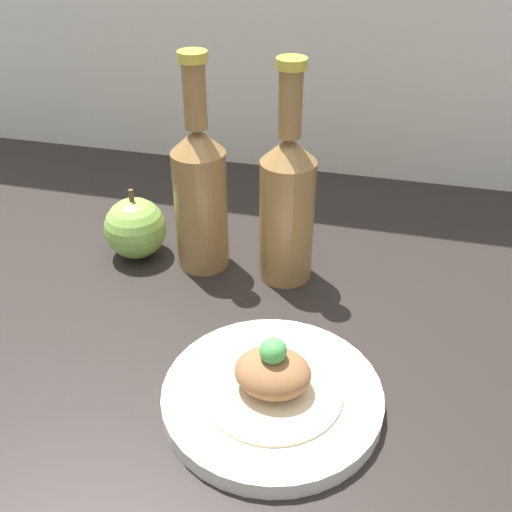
# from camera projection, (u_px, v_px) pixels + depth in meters

# --- Properties ---
(ground_plane) EXTENTS (1.80, 1.10, 0.04)m
(ground_plane) POSITION_uv_depth(u_px,v_px,m) (243.00, 374.00, 0.70)
(ground_plane) COLOR black
(plate) EXTENTS (0.23, 0.23, 0.02)m
(plate) POSITION_uv_depth(u_px,v_px,m) (272.00, 395.00, 0.63)
(plate) COLOR silver
(plate) RESTS_ON ground_plane
(plated_food) EXTENTS (0.15, 0.15, 0.07)m
(plated_food) POSITION_uv_depth(u_px,v_px,m) (273.00, 376.00, 0.61)
(plated_food) COLOR beige
(plated_food) RESTS_ON plate
(cider_bottle_left) EXTENTS (0.07, 0.07, 0.30)m
(cider_bottle_left) POSITION_uv_depth(u_px,v_px,m) (200.00, 192.00, 0.79)
(cider_bottle_left) COLOR olive
(cider_bottle_left) RESTS_ON ground_plane
(cider_bottle_right) EXTENTS (0.07, 0.07, 0.30)m
(cider_bottle_right) POSITION_uv_depth(u_px,v_px,m) (287.00, 203.00, 0.77)
(cider_bottle_right) COLOR olive
(cider_bottle_right) RESTS_ON ground_plane
(apple) EXTENTS (0.09, 0.09, 0.10)m
(apple) POSITION_uv_depth(u_px,v_px,m) (135.00, 228.00, 0.85)
(apple) COLOR #84B74C
(apple) RESTS_ON ground_plane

